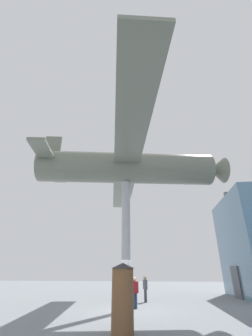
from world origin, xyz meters
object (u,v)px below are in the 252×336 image
Objects in this scene: visitor_person at (135,290)px; info_kiosk at (123,296)px; support_pylon_central at (126,239)px; visitor_second at (145,287)px; suspended_airplane at (129,168)px.

visitor_person is 5.72m from info_kiosk.
info_kiosk is at bearing -134.17° from visitor_person.
support_pylon_central is at bearing -173.84° from info_kiosk.
support_pylon_central is 5.54m from info_kiosk.
info_kiosk is (8.81, -0.31, 0.19)m from visitor_second.
suspended_airplane is at bearing 151.75° from visitor_second.
suspended_airplane is at bearing 100.83° from support_pylon_central.
visitor_second is 8.82m from info_kiosk.
visitor_second is 0.74× the size of info_kiosk.
support_pylon_central is 2.86m from visitor_person.
visitor_second is (-3.86, 0.62, -7.40)m from suspended_airplane.
info_kiosk is (4.91, 0.53, -2.52)m from support_pylon_central.
info_kiosk is (5.71, 0.13, 0.20)m from visitor_person.
suspended_airplane is 7.45m from visitor_person.
support_pylon_central is at bearing 148.82° from visitor_second.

